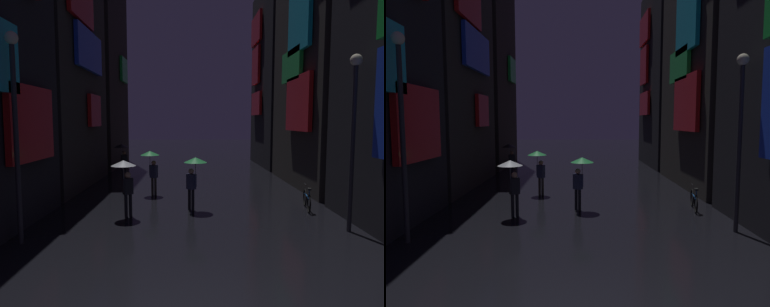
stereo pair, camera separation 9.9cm
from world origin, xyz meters
The scene contains 11 objects.
building_left_mid centered at (-7.48, 12.97, 6.65)m, with size 4.25×7.94×13.28m.
building_left_far centered at (-7.49, 21.51, 10.98)m, with size 4.25×7.02×21.95m.
building_right_mid centered at (7.47, 13.15, 7.40)m, with size 4.25×8.33×14.79m.
building_right_far centered at (7.48, 21.78, 6.94)m, with size 4.25×7.54×13.86m.
pedestrian_foreground_right_black centered at (-4.25, 15.58, 1.67)m, with size 0.90×0.90×2.12m.
pedestrian_midstreet_centre_green centered at (0.07, 7.78, 1.67)m, with size 0.90×0.90×2.12m.
pedestrian_foreground_left_clear centered at (-2.46, 6.80, 1.67)m, with size 0.90×0.90×2.12m.
pedestrian_far_right_green centered at (-1.92, 10.62, 1.67)m, with size 0.90×0.90×2.12m.
bicycle_parked_at_storefront centered at (4.60, 7.91, 0.39)m, with size 0.41×1.80×0.96m.
streetlamp_right_near centered at (5.00, 5.15, 3.48)m, with size 0.36×0.36×5.58m.
streetlamp_left_near centered at (-5.00, 4.16, 3.70)m, with size 0.36×0.36×5.98m.
Camera 2 is at (-0.04, -5.50, 3.53)m, focal length 32.00 mm.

